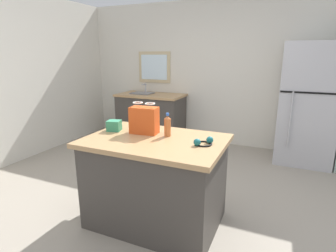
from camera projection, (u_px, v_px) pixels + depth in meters
The scene contains 9 objects.
ground at pixel (174, 210), 2.94m from camera, with size 6.80×6.80×0.00m, color #9E9384.
back_wall at pixel (228, 74), 4.89m from camera, with size 5.67×0.13×2.58m.
kitchen_island at pixel (156, 181), 2.66m from camera, with size 1.30×0.90×0.87m.
refrigerator at pixel (308, 104), 4.09m from camera, with size 0.80×0.75×1.82m.
sink_counter at pixel (151, 117), 5.28m from camera, with size 1.26×0.69×1.09m.
shopping_bag at pixel (144, 120), 2.69m from camera, with size 0.28×0.17×0.31m.
small_box at pixel (114, 126), 2.80m from camera, with size 0.13×0.12×0.11m, color #388E66.
bottle at pixel (168, 126), 2.60m from camera, with size 0.06×0.06×0.23m.
ear_defenders at pixel (204, 142), 2.37m from camera, with size 0.21×0.21×0.06m.
Camera 1 is at (0.99, -2.41, 1.64)m, focal length 28.98 mm.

